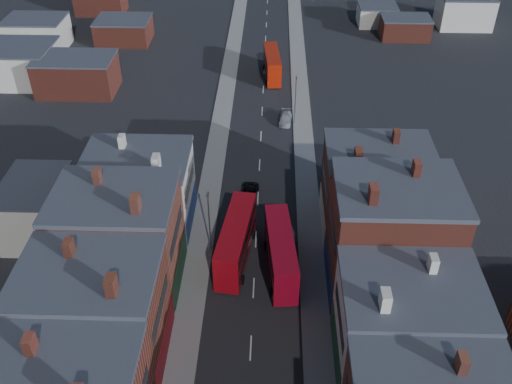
# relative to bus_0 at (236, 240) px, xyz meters

# --- Properties ---
(pavement_west) EXTENTS (3.00, 200.00, 0.12)m
(pavement_west) POSITION_rel_bus_0_xyz_m (-4.38, 21.41, -2.71)
(pavement_west) COLOR gray
(pavement_west) RESTS_ON ground
(pavement_east) EXTENTS (3.00, 200.00, 0.12)m
(pavement_east) POSITION_rel_bus_0_xyz_m (8.62, 21.41, -2.71)
(pavement_east) COLOR gray
(pavement_east) RESTS_ON ground
(lamp_post_2) EXTENTS (0.25, 0.70, 8.12)m
(lamp_post_2) POSITION_rel_bus_0_xyz_m (-3.08, 1.41, 1.93)
(lamp_post_2) COLOR slate
(lamp_post_2) RESTS_ON ground
(lamp_post_3) EXTENTS (0.25, 0.70, 8.12)m
(lamp_post_3) POSITION_rel_bus_0_xyz_m (7.32, 31.41, 1.93)
(lamp_post_3) COLOR slate
(lamp_post_3) RESTS_ON ground
(bus_0) EXTENTS (4.16, 12.14, 5.14)m
(bus_0) POSITION_rel_bus_0_xyz_m (0.00, 0.00, 0.00)
(bus_0) COLOR #AB0914
(bus_0) RESTS_ON ground
(bus_1) EXTENTS (3.77, 11.68, 4.95)m
(bus_1) POSITION_rel_bus_0_xyz_m (4.99, -1.80, -0.10)
(bus_1) COLOR #B00A21
(bus_1) RESTS_ON ground
(bus_2) EXTENTS (3.42, 10.98, 4.67)m
(bus_2) POSITION_rel_bus_0_xyz_m (3.62, 48.59, -0.25)
(bus_2) COLOR #9E1906
(bus_2) RESTS_ON ground
(car_2) EXTENTS (2.63, 4.83, 1.28)m
(car_2) POSITION_rel_bus_0_xyz_m (0.92, 11.77, -2.13)
(car_2) COLOR black
(car_2) RESTS_ON ground
(car_3) EXTENTS (2.27, 4.77, 1.34)m
(car_3) POSITION_rel_bus_0_xyz_m (5.91, 31.94, -2.10)
(car_3) COLOR #BBBBBB
(car_3) RESTS_ON ground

